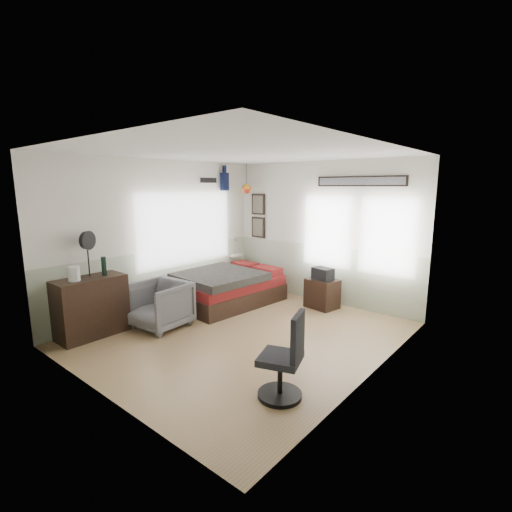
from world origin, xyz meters
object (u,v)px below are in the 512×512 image
object	(u,v)px
armchair	(160,305)
task_chair	(285,364)
dresser	(91,307)
nightstand	(322,293)
bed	(227,287)

from	to	relation	value
armchair	task_chair	distance (m)	2.74
dresser	nightstand	bearing A→B (deg)	59.28
dresser	armchair	world-z (taller)	dresser
nightstand	task_chair	distance (m)	3.16
bed	armchair	xyz separation A→B (m)	(0.08, -1.60, 0.07)
nightstand	task_chair	world-z (taller)	task_chair
nightstand	bed	bearing A→B (deg)	-139.31
bed	task_chair	world-z (taller)	task_chair
dresser	task_chair	xyz separation A→B (m)	(3.23, 0.48, -0.06)
armchair	nightstand	world-z (taller)	armchair
bed	nightstand	xyz separation A→B (m)	(1.57, 0.93, -0.04)
nightstand	task_chair	bearing A→B (deg)	-57.19
dresser	nightstand	distance (m)	3.94
bed	task_chair	size ratio (longest dim) A/B	2.18
bed	armchair	bearing A→B (deg)	-82.00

